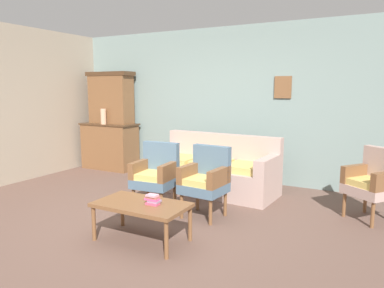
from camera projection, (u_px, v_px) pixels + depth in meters
The scene contains 11 objects.
ground_plane at pixel (149, 226), 4.33m from camera, with size 7.68×7.68×0.00m, color brown.
wall_back_with_decor at pixel (232, 104), 6.42m from camera, with size 6.40×0.09×2.70m.
side_cabinet at pixel (110, 146), 7.39m from camera, with size 1.16×0.55×0.93m.
cabinet_upper_hutch at pixel (111, 97), 7.31m from camera, with size 0.99×0.38×1.03m.
vase_on_cabinet at pixel (103, 116), 7.13m from camera, with size 0.11×0.11×0.31m, color tan.
floral_couch at pixel (214, 171), 5.73m from camera, with size 2.05×0.94×0.90m.
armchair_row_middle at pixel (156, 173), 4.88m from camera, with size 0.56×0.53×0.90m.
armchair_near_cabinet at pixel (206, 178), 4.59m from camera, with size 0.56×0.53×0.90m.
wingback_chair_by_fireplace at pixel (373, 181), 4.47m from camera, with size 0.71×0.70×0.90m.
coffee_table at pixel (142, 207), 3.85m from camera, with size 1.00×0.56×0.42m.
book_stack_on_table at pixel (153, 200), 3.79m from camera, with size 0.16×0.11×0.11m.
Camera 1 is at (2.40, -3.40, 1.63)m, focal length 33.78 mm.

